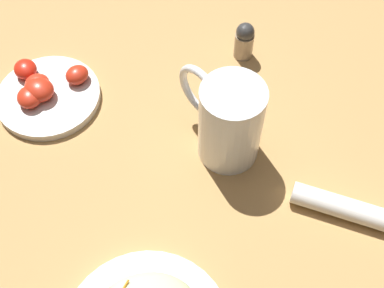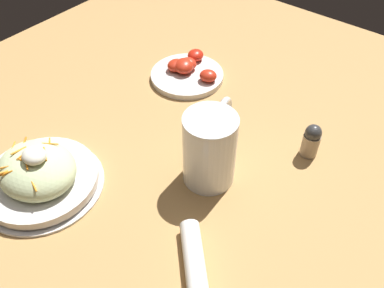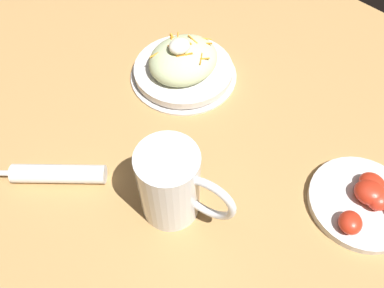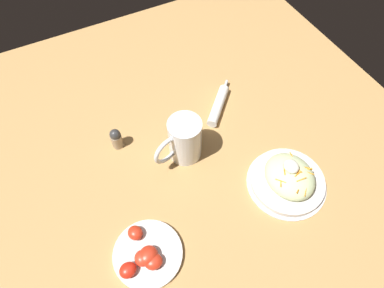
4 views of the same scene
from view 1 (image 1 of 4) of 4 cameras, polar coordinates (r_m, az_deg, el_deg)
ground_plane at (r=0.79m, az=3.81°, el=-1.34°), size 1.43×1.43×0.00m
beer_mug at (r=0.75m, az=4.18°, el=2.26°), size 0.09×0.16×0.14m
napkin_roll at (r=0.76m, az=17.22°, el=-7.03°), size 0.15×0.15×0.03m
tomato_plate at (r=0.88m, az=-16.20°, el=5.65°), size 0.17×0.17×0.04m
salt_shaker at (r=0.90m, az=5.92°, el=11.57°), size 0.03×0.03×0.07m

